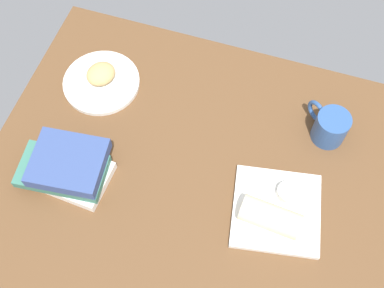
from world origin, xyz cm
name	(u,v)px	position (x,y,z in cm)	size (l,w,h in cm)	color
dining_table	(194,180)	(0.00, 0.00, 2.00)	(110.00, 90.00, 4.00)	brown
round_plate	(102,82)	(34.47, -19.89, 4.70)	(22.02, 22.02, 1.40)	white
scone_pastry	(101,74)	(34.57, -20.81, 7.65)	(8.55, 7.54, 4.51)	tan
square_plate	(276,210)	(-22.59, 2.88, 4.80)	(21.75, 21.75, 1.60)	white
sauce_cup	(288,192)	(-24.11, -1.77, 7.01)	(5.51, 5.51, 2.62)	silver
breakfast_wrap	(270,217)	(-21.37, 6.60, 8.84)	(6.48, 6.48, 14.55)	beige
book_stack	(67,168)	(30.87, 9.64, 8.40)	(23.21, 17.59, 8.83)	silver
coffee_mug	(330,126)	(-30.48, -22.97, 8.66)	(11.91, 10.96, 9.10)	#2D518C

